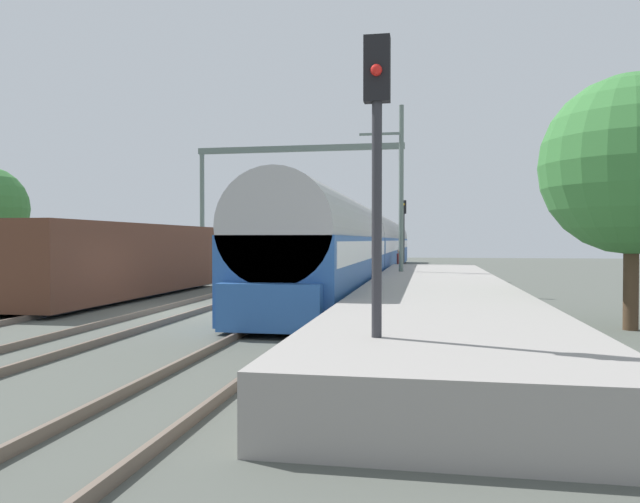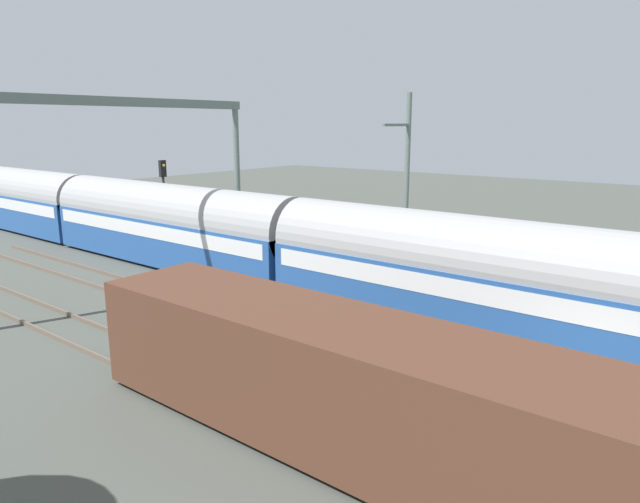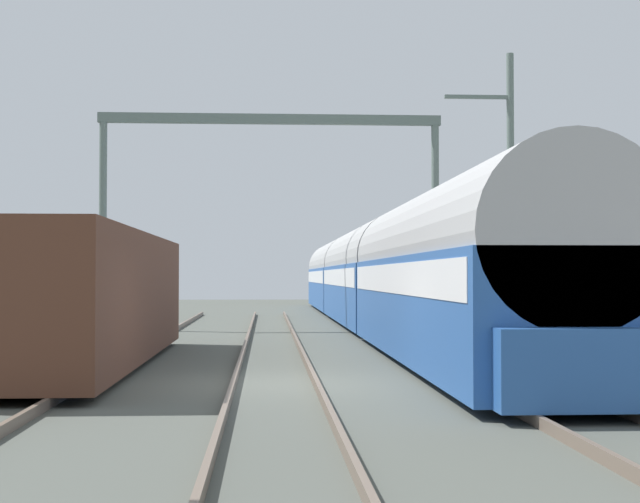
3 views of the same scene
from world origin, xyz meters
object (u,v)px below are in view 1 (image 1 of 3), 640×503
person_crossing (400,262)px  railway_signal_far (404,226)px  freight_car (121,260)px  railway_signal_near (377,169)px  catenary_gantry (299,183)px  passenger_train (371,244)px

person_crossing → railway_signal_far: size_ratio=0.35×
railway_signal_far → freight_car: bearing=-117.5°
railway_signal_near → catenary_gantry: 27.71m
railway_signal_near → railway_signal_far: (-0.91, 32.46, -0.06)m
passenger_train → freight_car: size_ratio=3.78×
railway_signal_near → catenary_gantry: catenary_gantry is taller
passenger_train → freight_car: 18.19m
person_crossing → passenger_train: bearing=-167.0°
freight_car → catenary_gantry: (4.06, 13.58, 4.16)m
person_crossing → railway_signal_far: railway_signal_far is taller
person_crossing → railway_signal_near: bearing=-12.9°
freight_car → railway_signal_near: bearing=-50.2°
railway_signal_near → railway_signal_far: size_ratio=1.02×
freight_car → person_crossing: freight_car is taller
railway_signal_far → catenary_gantry: catenary_gantry is taller
catenary_gantry → passenger_train: bearing=33.6°
catenary_gantry → person_crossing: bearing=-9.7°
person_crossing → railway_signal_far: bearing=165.6°
passenger_train → railway_signal_near: (2.83, -29.43, 1.25)m
railway_signal_far → passenger_train: bearing=-122.3°
freight_car → railway_signal_far: 21.82m
railway_signal_near → catenary_gantry: size_ratio=0.40×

